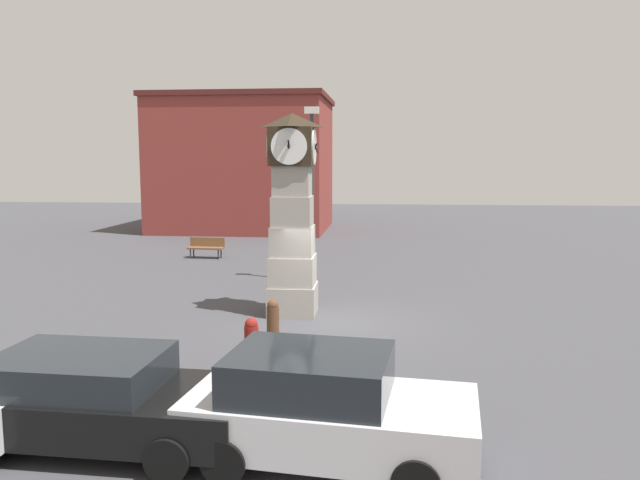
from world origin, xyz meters
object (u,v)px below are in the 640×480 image
(bollard_mid_row, at_px, (273,322))
(car_by_building, at_px, (325,407))
(clock_tower, at_px, (292,219))
(bollard_near_tower, at_px, (252,343))
(bench, at_px, (206,246))
(street_lamp_far_side, at_px, (312,182))
(car_near_tower, at_px, (96,398))

(bollard_mid_row, xyz_separation_m, car_by_building, (1.68, -5.56, 0.26))
(clock_tower, relative_size, bollard_near_tower, 5.14)
(bench, xyz_separation_m, street_lamp_far_side, (5.24, -4.97, 3.06))
(car_by_building, height_order, street_lamp_far_side, street_lamp_far_side)
(car_near_tower, bearing_deg, bollard_mid_row, 70.72)
(car_near_tower, relative_size, street_lamp_far_side, 0.75)
(bollard_mid_row, height_order, bench, bollard_mid_row)
(bollard_mid_row, relative_size, car_near_tower, 0.24)
(car_by_building, bearing_deg, clock_tower, 100.59)
(street_lamp_far_side, bearing_deg, car_by_building, -83.40)
(car_near_tower, height_order, car_by_building, car_by_building)
(bollard_mid_row, bearing_deg, car_by_building, -73.19)
(bench, bearing_deg, street_lamp_far_side, -43.49)
(bollard_mid_row, relative_size, car_by_building, 0.25)
(bollard_near_tower, distance_m, car_by_building, 4.32)
(car_by_building, xyz_separation_m, bench, (-6.78, 18.30, -0.29))
(street_lamp_far_side, bearing_deg, bollard_near_tower, -91.93)
(car_near_tower, bearing_deg, bench, 100.14)
(clock_tower, distance_m, bench, 11.18)
(bollard_mid_row, bearing_deg, car_near_tower, -109.28)
(bollard_near_tower, relative_size, car_by_building, 0.25)
(car_by_building, bearing_deg, bollard_mid_row, 106.81)
(car_by_building, bearing_deg, car_near_tower, 176.39)
(bollard_near_tower, xyz_separation_m, bollard_mid_row, (0.18, 1.68, 0.00))
(bollard_near_tower, xyz_separation_m, car_by_building, (1.86, -3.89, 0.26))
(car_by_building, xyz_separation_m, street_lamp_far_side, (-1.54, 13.33, 2.77))
(bollard_mid_row, xyz_separation_m, bench, (-5.10, 12.73, -0.03))
(bollard_near_tower, bearing_deg, clock_tower, 87.02)
(clock_tower, xyz_separation_m, bollard_near_tower, (-0.25, -4.74, -2.17))
(clock_tower, relative_size, bench, 3.45)
(bollard_mid_row, relative_size, street_lamp_far_side, 0.18)
(bench, bearing_deg, bollard_near_tower, -71.14)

